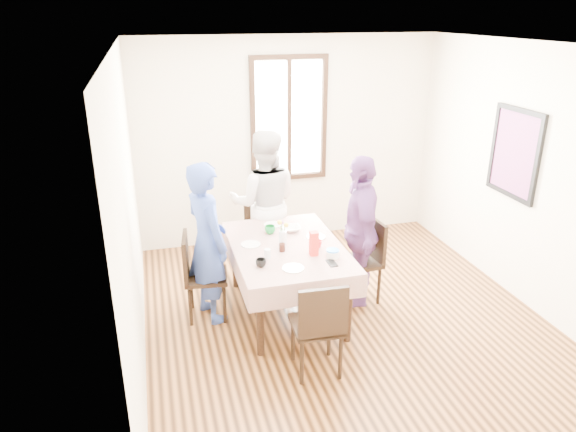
% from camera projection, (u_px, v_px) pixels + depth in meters
% --- Properties ---
extents(ground, '(4.50, 4.50, 0.00)m').
position_uv_depth(ground, '(345.00, 319.00, 5.46)').
color(ground, black).
rests_on(ground, ground).
extents(back_wall, '(4.00, 0.00, 4.00)m').
position_uv_depth(back_wall, '(288.00, 142.00, 6.99)').
color(back_wall, beige).
rests_on(back_wall, ground).
extents(right_wall, '(0.00, 4.50, 4.50)m').
position_uv_depth(right_wall, '(532.00, 179.00, 5.45)').
color(right_wall, beige).
rests_on(right_wall, ground).
extents(window_frame, '(1.02, 0.06, 1.62)m').
position_uv_depth(window_frame, '(289.00, 119.00, 6.86)').
color(window_frame, black).
rests_on(window_frame, back_wall).
extents(window_pane, '(0.90, 0.02, 1.50)m').
position_uv_depth(window_pane, '(289.00, 119.00, 6.87)').
color(window_pane, white).
rests_on(window_pane, back_wall).
extents(art_poster, '(0.04, 0.76, 0.96)m').
position_uv_depth(art_poster, '(515.00, 153.00, 5.64)').
color(art_poster, red).
rests_on(art_poster, right_wall).
extents(dining_table, '(0.97, 1.46, 0.75)m').
position_uv_depth(dining_table, '(287.00, 279.00, 5.47)').
color(dining_table, black).
rests_on(dining_table, ground).
extents(tablecloth, '(1.09, 1.58, 0.01)m').
position_uv_depth(tablecloth, '(287.00, 246.00, 5.33)').
color(tablecloth, '#4F0800').
rests_on(tablecloth, dining_table).
extents(chair_left, '(0.47, 0.47, 0.91)m').
position_uv_depth(chair_left, '(206.00, 276.00, 5.37)').
color(chair_left, black).
rests_on(chair_left, ground).
extents(chair_right, '(0.45, 0.45, 0.91)m').
position_uv_depth(chair_right, '(359.00, 262.00, 5.68)').
color(chair_right, black).
rests_on(chair_right, ground).
extents(chair_far, '(0.43, 0.43, 0.91)m').
position_uv_depth(chair_far, '(265.00, 235.00, 6.34)').
color(chair_far, black).
rests_on(chair_far, ground).
extents(chair_near, '(0.44, 0.44, 0.91)m').
position_uv_depth(chair_near, '(317.00, 325.00, 4.54)').
color(chair_near, black).
rests_on(chair_near, ground).
extents(person_left, '(0.57, 0.70, 1.66)m').
position_uv_depth(person_left, '(206.00, 242.00, 5.24)').
color(person_left, '#2C418E').
rests_on(person_left, ground).
extents(person_far, '(0.97, 0.83, 1.74)m').
position_uv_depth(person_far, '(265.00, 203.00, 6.18)').
color(person_far, beige).
rests_on(person_far, ground).
extents(person_right, '(0.61, 1.02, 1.63)m').
position_uv_depth(person_right, '(358.00, 231.00, 5.54)').
color(person_right, '#5F356C').
rests_on(person_right, ground).
extents(mug_black, '(0.13, 0.13, 0.08)m').
position_uv_depth(mug_black, '(261.00, 263.00, 4.88)').
color(mug_black, black).
rests_on(mug_black, tablecloth).
extents(mug_flag, '(0.10, 0.10, 0.08)m').
position_uv_depth(mug_flag, '(318.00, 244.00, 5.27)').
color(mug_flag, red).
rests_on(mug_flag, tablecloth).
extents(mug_green, '(0.15, 0.15, 0.09)m').
position_uv_depth(mug_green, '(270.00, 230.00, 5.60)').
color(mug_green, '#0C7226').
rests_on(mug_green, tablecloth).
extents(serving_bowl, '(0.22, 0.22, 0.05)m').
position_uv_depth(serving_bowl, '(291.00, 229.00, 5.67)').
color(serving_bowl, white).
rests_on(serving_bowl, tablecloth).
extents(juice_carton, '(0.08, 0.08, 0.24)m').
position_uv_depth(juice_carton, '(314.00, 244.00, 5.08)').
color(juice_carton, red).
rests_on(juice_carton, tablecloth).
extents(butter_tub, '(0.13, 0.13, 0.07)m').
position_uv_depth(butter_tub, '(333.00, 254.00, 5.07)').
color(butter_tub, white).
rests_on(butter_tub, tablecloth).
extents(jam_jar, '(0.06, 0.06, 0.08)m').
position_uv_depth(jam_jar, '(282.00, 247.00, 5.19)').
color(jam_jar, black).
rests_on(jam_jar, tablecloth).
extents(drinking_glass, '(0.06, 0.06, 0.09)m').
position_uv_depth(drinking_glass, '(267.00, 254.00, 5.05)').
color(drinking_glass, silver).
rests_on(drinking_glass, tablecloth).
extents(smartphone, '(0.08, 0.16, 0.01)m').
position_uv_depth(smartphone, '(332.00, 263.00, 4.95)').
color(smartphone, black).
rests_on(smartphone, tablecloth).
extents(flower_vase, '(0.08, 0.08, 0.16)m').
position_uv_depth(flower_vase, '(283.00, 238.00, 5.30)').
color(flower_vase, silver).
rests_on(flower_vase, tablecloth).
extents(plate_left, '(0.20, 0.20, 0.01)m').
position_uv_depth(plate_left, '(251.00, 244.00, 5.34)').
color(plate_left, white).
rests_on(plate_left, tablecloth).
extents(plate_right, '(0.20, 0.20, 0.01)m').
position_uv_depth(plate_right, '(316.00, 237.00, 5.52)').
color(plate_right, white).
rests_on(plate_right, tablecloth).
extents(plate_far, '(0.20, 0.20, 0.01)m').
position_uv_depth(plate_far, '(273.00, 225.00, 5.83)').
color(plate_far, white).
rests_on(plate_far, tablecloth).
extents(plate_near, '(0.20, 0.20, 0.01)m').
position_uv_depth(plate_near, '(293.00, 268.00, 4.85)').
color(plate_near, white).
rests_on(plate_near, tablecloth).
extents(butter_lid, '(0.12, 0.12, 0.01)m').
position_uv_depth(butter_lid, '(333.00, 250.00, 5.05)').
color(butter_lid, blue).
rests_on(butter_lid, butter_tub).
extents(flower_bunch, '(0.09, 0.09, 0.10)m').
position_uv_depth(flower_bunch, '(283.00, 226.00, 5.25)').
color(flower_bunch, yellow).
rests_on(flower_bunch, flower_vase).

